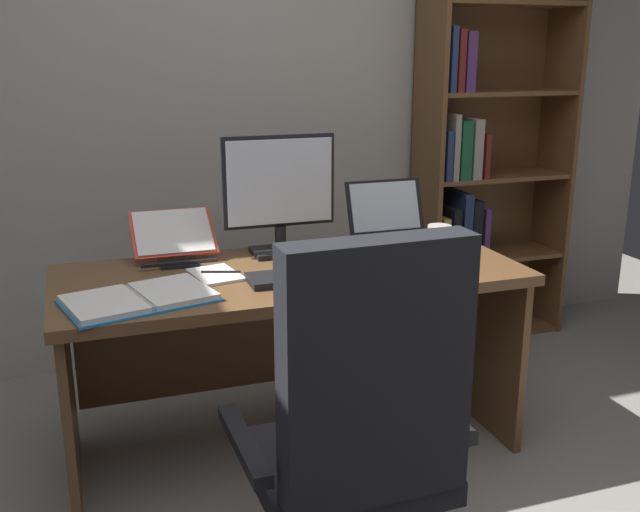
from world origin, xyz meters
name	(u,v)px	position (x,y,z in m)	size (l,w,h in m)	color
wall_back	(223,65)	(0.00, 1.97, 1.42)	(4.85, 0.12, 2.84)	#B2ADA3
desk	(286,314)	(0.01, 0.97, 0.53)	(1.68, 0.71, 0.72)	brown
bookshelf	(477,148)	(1.26, 1.74, 1.01)	(0.79, 0.32, 2.15)	brown
office_chair	(357,459)	(-0.07, 0.04, 0.46)	(0.62, 0.60, 1.08)	black
monitor	(279,195)	(0.03, 1.12, 0.96)	(0.44, 0.16, 0.46)	black
laptop	(395,230)	(0.53, 1.13, 0.78)	(0.34, 0.32, 0.24)	black
keyboard	(308,276)	(0.03, 0.77, 0.74)	(0.42, 0.15, 0.02)	black
computer_mouse	(387,266)	(0.33, 0.77, 0.74)	(0.06, 0.10, 0.04)	black
reading_stand_with_book	(174,237)	(-0.37, 1.19, 0.81)	(0.31, 0.27, 0.17)	black
open_binder	(139,298)	(-0.55, 0.72, 0.74)	(0.51, 0.39, 0.02)	#2D84C6
notepad	(215,275)	(-0.27, 0.91, 0.73)	(0.15, 0.21, 0.01)	white
pen	(221,272)	(-0.25, 0.91, 0.74)	(0.01, 0.01, 0.14)	black
coffee_mug	(439,238)	(0.65, 0.97, 0.77)	(0.09, 0.09, 0.10)	silver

